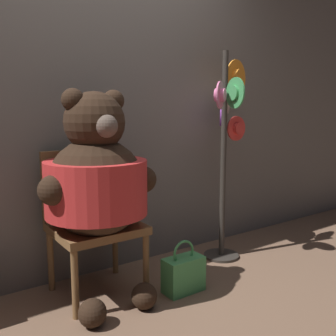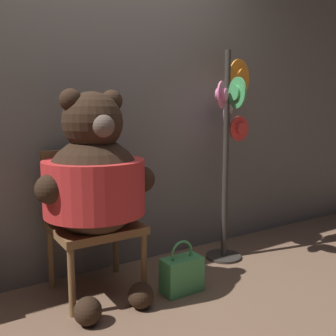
# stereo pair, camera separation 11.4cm
# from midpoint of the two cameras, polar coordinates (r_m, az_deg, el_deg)

# --- Properties ---
(ground_plane) EXTENTS (14.00, 14.00, 0.00)m
(ground_plane) POSITION_cam_midpoint_polar(r_m,az_deg,el_deg) (2.43, -5.52, -19.79)
(ground_plane) COLOR brown
(wall_back) EXTENTS (8.00, 0.10, 2.35)m
(wall_back) POSITION_cam_midpoint_polar(r_m,az_deg,el_deg) (2.68, -11.71, 8.88)
(wall_back) COLOR #66605B
(wall_back) RESTS_ON ground_plane
(chair) EXTENTS (0.53, 0.48, 0.91)m
(chair) POSITION_cam_midpoint_polar(r_m,az_deg,el_deg) (2.49, -10.44, -6.97)
(chair) COLOR brown
(chair) RESTS_ON ground_plane
(teddy_bear) EXTENTS (0.73, 0.65, 1.28)m
(teddy_bear) POSITION_cam_midpoint_polar(r_m,az_deg,el_deg) (2.28, -9.70, -1.86)
(teddy_bear) COLOR black
(teddy_bear) RESTS_ON ground_plane
(hat_display_rack) EXTENTS (0.50, 0.48, 1.61)m
(hat_display_rack) POSITION_cam_midpoint_polar(r_m,az_deg,el_deg) (2.95, 10.55, 5.60)
(hat_display_rack) COLOR #332D28
(hat_display_rack) RESTS_ON ground_plane
(handbag_on_ground) EXTENTS (0.26, 0.14, 0.34)m
(handbag_on_ground) POSITION_cam_midpoint_polar(r_m,az_deg,el_deg) (2.50, 3.46, -15.81)
(handbag_on_ground) COLOR #479E56
(handbag_on_ground) RESTS_ON ground_plane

